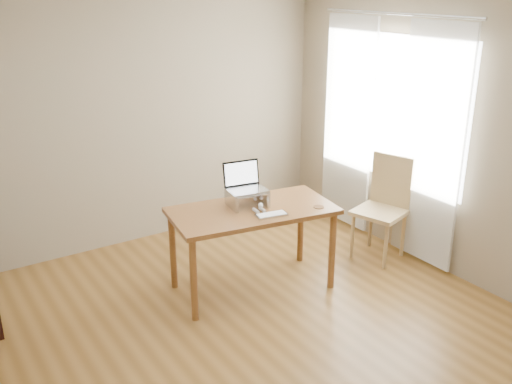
# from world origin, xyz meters

# --- Properties ---
(room) EXTENTS (4.04, 4.54, 2.64)m
(room) POSITION_xyz_m (0.03, 0.01, 1.30)
(room) COLOR brown
(room) RESTS_ON ground
(curtains) EXTENTS (0.03, 1.90, 2.25)m
(curtains) POSITION_xyz_m (1.92, 0.80, 1.17)
(curtains) COLOR white
(curtains) RESTS_ON ground
(desk) EXTENTS (1.47, 0.90, 0.75)m
(desk) POSITION_xyz_m (0.32, 0.73, 0.65)
(desk) COLOR brown
(desk) RESTS_ON ground
(laptop_stand) EXTENTS (0.32, 0.25, 0.13)m
(laptop_stand) POSITION_xyz_m (0.32, 0.81, 0.83)
(laptop_stand) COLOR silver
(laptop_stand) RESTS_ON desk
(laptop) EXTENTS (0.36, 0.32, 0.23)m
(laptop) POSITION_xyz_m (0.32, 0.87, 0.94)
(laptop) COLOR silver
(laptop) RESTS_ON laptop_stand
(keyboard) EXTENTS (0.27, 0.15, 0.02)m
(keyboard) POSITION_xyz_m (0.36, 0.51, 0.76)
(keyboard) COLOR silver
(keyboard) RESTS_ON desk
(coaster) EXTENTS (0.09, 0.09, 0.01)m
(coaster) POSITION_xyz_m (0.81, 0.45, 0.75)
(coaster) COLOR brown
(coaster) RESTS_ON desk
(cat) EXTENTS (0.24, 0.47, 0.14)m
(cat) POSITION_xyz_m (0.34, 0.84, 0.81)
(cat) COLOR #4C433B
(cat) RESTS_ON desk
(chair) EXTENTS (0.55, 0.55, 1.00)m
(chair) POSITION_xyz_m (1.74, 0.56, 0.54)
(chair) COLOR #A18557
(chair) RESTS_ON ground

